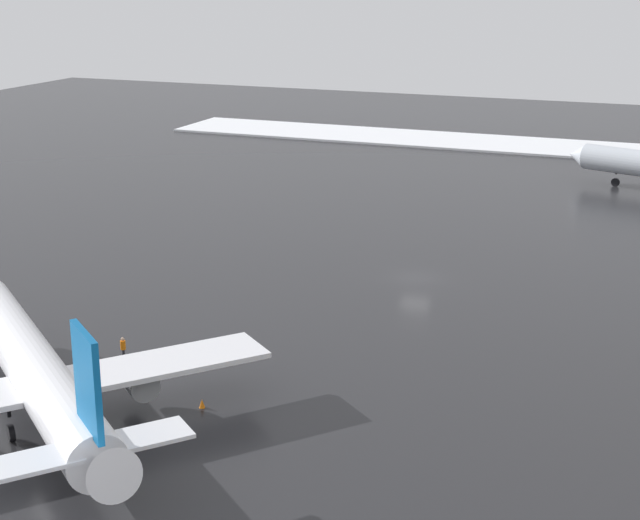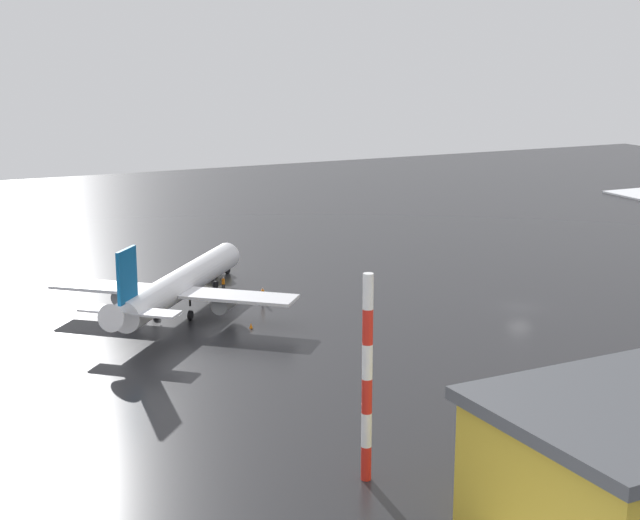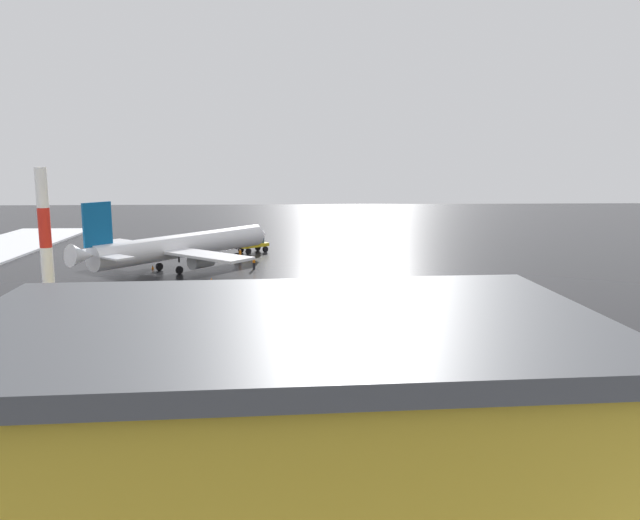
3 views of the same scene
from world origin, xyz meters
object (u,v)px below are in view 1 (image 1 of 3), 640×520
ground_crew_beside_wing (123,348)px  traffic_cone_near_nose (202,404)px  airplane_parked_portside (35,370)px  ground_crew_by_nose_gear (22,347)px

ground_crew_beside_wing → traffic_cone_near_nose: size_ratio=3.11×
ground_crew_beside_wing → traffic_cone_near_nose: ground_crew_beside_wing is taller
airplane_parked_portside → ground_crew_by_nose_gear: (7.17, 6.76, -2.21)m
airplane_parked_portside → traffic_cone_near_nose: bearing=-108.5°
ground_crew_by_nose_gear → ground_crew_beside_wing: (2.38, -6.50, 0.00)m
airplane_parked_portside → ground_crew_by_nose_gear: bearing=-6.8°
airplane_parked_portside → ground_crew_by_nose_gear: 10.10m
ground_crew_beside_wing → traffic_cone_near_nose: (-4.52, -8.41, -0.70)m
ground_crew_beside_wing → ground_crew_by_nose_gear: bearing=159.1°
airplane_parked_portside → ground_crew_beside_wing: (9.54, 0.26, -2.21)m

